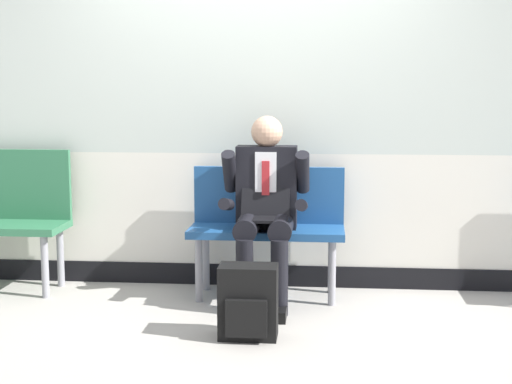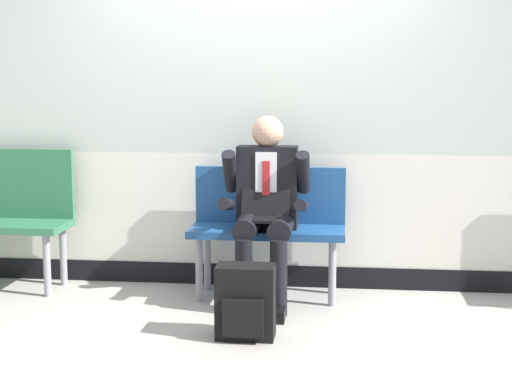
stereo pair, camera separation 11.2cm
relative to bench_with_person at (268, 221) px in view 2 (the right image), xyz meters
name	(u,v)px [view 2 (the right image)]	position (x,y,z in m)	size (l,w,h in m)	color
ground_plane	(248,305)	(-0.11, -0.28, -0.52)	(18.00, 18.00, 0.00)	#9E9991
station_wall	(257,94)	(-0.11, 0.28, 0.86)	(6.86, 0.14, 2.77)	beige
bench_with_person	(268,221)	(0.00, 0.00, 0.00)	(1.04, 0.42, 0.87)	navy
person_seated	(266,205)	(0.00, -0.19, 0.14)	(0.57, 0.70, 1.23)	black
backpack	(246,303)	(-0.04, -0.91, -0.31)	(0.33, 0.24, 0.42)	black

